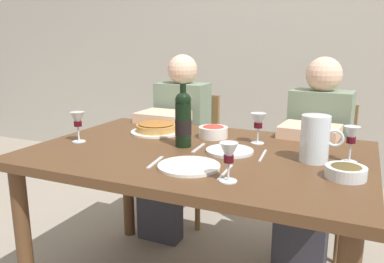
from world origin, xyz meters
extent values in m
cube|color=#B2ADA3|center=(0.00, 2.06, 1.40)|extent=(8.00, 0.10, 2.80)
cube|color=brown|center=(0.00, 0.00, 0.74)|extent=(1.50, 1.00, 0.04)
cylinder|color=brown|center=(-0.67, -0.42, 0.36)|extent=(0.07, 0.07, 0.72)
cylinder|color=brown|center=(-0.67, 0.42, 0.36)|extent=(0.07, 0.07, 0.72)
cylinder|color=brown|center=(0.67, 0.42, 0.36)|extent=(0.07, 0.07, 0.72)
cylinder|color=black|center=(-0.09, 0.03, 0.86)|extent=(0.08, 0.08, 0.21)
sphere|color=black|center=(-0.09, 0.03, 0.98)|extent=(0.08, 0.08, 0.08)
cylinder|color=black|center=(-0.09, 0.03, 1.02)|extent=(0.03, 0.03, 0.07)
cylinder|color=black|center=(-0.09, 0.03, 0.85)|extent=(0.08, 0.08, 0.07)
cylinder|color=silver|center=(0.50, 0.04, 0.86)|extent=(0.12, 0.12, 0.19)
cylinder|color=silver|center=(0.50, 0.04, 0.82)|extent=(0.11, 0.11, 0.12)
torus|color=silver|center=(0.58, 0.04, 0.87)|extent=(0.07, 0.01, 0.07)
cylinder|color=white|center=(-0.34, 0.22, 0.77)|extent=(0.27, 0.27, 0.01)
cylinder|color=#C18E47|center=(-0.34, 0.22, 0.79)|extent=(0.21, 0.21, 0.03)
ellipsoid|color=#9E6028|center=(-0.34, 0.22, 0.81)|extent=(0.19, 0.19, 0.02)
cylinder|color=white|center=(-0.02, 0.25, 0.79)|extent=(0.15, 0.15, 0.06)
ellipsoid|color=#B2382D|center=(-0.02, 0.25, 0.81)|extent=(0.12, 0.12, 0.04)
cylinder|color=silver|center=(0.63, -0.12, 0.78)|extent=(0.14, 0.14, 0.04)
ellipsoid|color=brown|center=(0.63, -0.12, 0.80)|extent=(0.12, 0.12, 0.03)
cylinder|color=silver|center=(0.26, -0.33, 0.76)|extent=(0.06, 0.06, 0.00)
cylinder|color=silver|center=(0.26, -0.33, 0.80)|extent=(0.01, 0.01, 0.06)
cone|color=silver|center=(0.26, -0.33, 0.86)|extent=(0.07, 0.07, 0.07)
cylinder|color=#470A14|center=(0.26, -0.33, 0.84)|extent=(0.04, 0.04, 0.03)
cylinder|color=silver|center=(0.22, 0.23, 0.76)|extent=(0.06, 0.06, 0.00)
cylinder|color=silver|center=(0.22, 0.23, 0.80)|extent=(0.01, 0.01, 0.07)
cone|color=silver|center=(0.22, 0.23, 0.87)|extent=(0.07, 0.07, 0.08)
cylinder|color=#470A14|center=(0.22, 0.23, 0.85)|extent=(0.04, 0.04, 0.03)
cylinder|color=silver|center=(-0.59, -0.10, 0.76)|extent=(0.06, 0.06, 0.00)
cylinder|color=silver|center=(-0.59, -0.10, 0.80)|extent=(0.01, 0.01, 0.07)
cone|color=silver|center=(-0.59, -0.10, 0.87)|extent=(0.07, 0.07, 0.07)
cylinder|color=#470A14|center=(-0.59, -0.10, 0.85)|extent=(0.04, 0.04, 0.03)
cylinder|color=silver|center=(0.63, 0.08, 0.76)|extent=(0.06, 0.06, 0.00)
cylinder|color=silver|center=(0.63, 0.08, 0.80)|extent=(0.01, 0.01, 0.07)
cone|color=silver|center=(0.63, 0.08, 0.87)|extent=(0.07, 0.07, 0.07)
cylinder|color=#470A14|center=(0.63, 0.08, 0.85)|extent=(0.04, 0.04, 0.03)
cylinder|color=silver|center=(0.14, 0.03, 0.77)|extent=(0.21, 0.21, 0.01)
cylinder|color=white|center=(0.07, -0.25, 0.77)|extent=(0.25, 0.25, 0.01)
cube|color=silver|center=(-0.01, 0.03, 0.76)|extent=(0.03, 0.16, 0.00)
cube|color=silver|center=(0.29, 0.03, 0.76)|extent=(0.03, 0.18, 0.00)
cube|color=silver|center=(0.22, -0.25, 0.76)|extent=(0.02, 0.18, 0.00)
cube|color=silver|center=(-0.08, -0.25, 0.76)|extent=(0.04, 0.16, 0.00)
cube|color=olive|center=(-0.45, 0.82, 0.46)|extent=(0.40, 0.40, 0.02)
cube|color=olive|center=(-0.45, 1.01, 0.67)|extent=(0.36, 0.03, 0.40)
cylinder|color=olive|center=(-0.62, 0.66, 0.23)|extent=(0.04, 0.04, 0.45)
cylinder|color=olive|center=(-0.28, 0.65, 0.23)|extent=(0.04, 0.04, 0.45)
cylinder|color=olive|center=(-0.62, 1.00, 0.23)|extent=(0.04, 0.04, 0.45)
cylinder|color=olive|center=(-0.28, 0.99, 0.23)|extent=(0.04, 0.04, 0.45)
cube|color=gray|center=(-0.45, 0.78, 0.72)|extent=(0.34, 0.20, 0.50)
sphere|color=beige|center=(-0.45, 0.78, 1.06)|extent=(0.20, 0.20, 0.20)
cube|color=#33333D|center=(-0.45, 0.59, 0.47)|extent=(0.31, 0.38, 0.14)
cube|color=#33333D|center=(-0.45, 0.44, 0.20)|extent=(0.27, 0.12, 0.40)
cube|color=beige|center=(-0.45, 0.50, 0.79)|extent=(0.29, 0.24, 0.06)
cube|color=olive|center=(0.45, 0.78, 0.46)|extent=(0.43, 0.43, 0.02)
cube|color=olive|center=(0.46, 0.97, 0.67)|extent=(0.36, 0.06, 0.40)
cylinder|color=olive|center=(0.27, 0.63, 0.23)|extent=(0.04, 0.04, 0.45)
cylinder|color=olive|center=(0.61, 0.60, 0.23)|extent=(0.04, 0.04, 0.45)
cylinder|color=olive|center=(0.29, 0.97, 0.23)|extent=(0.04, 0.04, 0.45)
cylinder|color=olive|center=(0.63, 0.94, 0.23)|extent=(0.04, 0.04, 0.45)
cube|color=gray|center=(0.45, 0.74, 0.72)|extent=(0.35, 0.23, 0.50)
sphere|color=beige|center=(0.45, 0.74, 1.06)|extent=(0.20, 0.20, 0.20)
cube|color=#33333D|center=(0.44, 0.55, 0.47)|extent=(0.33, 0.40, 0.14)
cube|color=#33333D|center=(0.42, 0.40, 0.20)|extent=(0.28, 0.14, 0.40)
cube|color=beige|center=(0.43, 0.46, 0.79)|extent=(0.31, 0.26, 0.06)
camera|label=1|loc=(0.66, -1.55, 1.24)|focal=36.08mm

